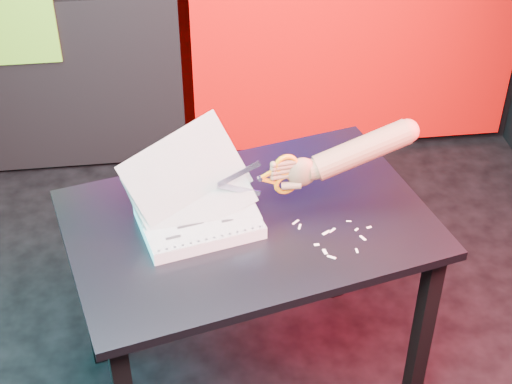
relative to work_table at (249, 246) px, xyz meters
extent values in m
cube|color=black|center=(-0.75, 1.41, -0.20)|extent=(1.30, 0.02, 0.85)
cube|color=black|center=(-0.54, 0.18, -0.29)|extent=(0.06, 0.06, 0.72)
cube|color=black|center=(0.54, -0.18, -0.29)|extent=(0.06, 0.06, 0.72)
cube|color=black|center=(0.39, 0.40, -0.29)|extent=(0.06, 0.06, 0.72)
cube|color=black|center=(0.00, 0.00, 0.09)|extent=(1.22, 0.95, 0.03)
cube|color=silver|center=(-0.15, -0.01, 0.12)|extent=(0.39, 0.32, 0.04)
cube|color=silver|center=(-0.15, -0.01, 0.14)|extent=(0.39, 0.32, 0.00)
cube|color=silver|center=(-0.15, -0.01, 0.15)|extent=(0.38, 0.31, 0.10)
cube|color=silver|center=(-0.16, 0.01, 0.17)|extent=(0.40, 0.29, 0.18)
cube|color=silver|center=(-0.17, 0.02, 0.22)|extent=(0.40, 0.26, 0.25)
cube|color=silver|center=(-0.18, 0.04, 0.27)|extent=(0.40, 0.22, 0.30)
cylinder|color=black|center=(-0.27, -0.16, 0.15)|extent=(0.01, 0.01, 0.00)
cylinder|color=black|center=(-0.25, -0.15, 0.15)|extent=(0.01, 0.01, 0.00)
cylinder|color=black|center=(-0.23, -0.14, 0.15)|extent=(0.01, 0.01, 0.00)
cylinder|color=black|center=(-0.20, -0.14, 0.15)|extent=(0.01, 0.01, 0.00)
cylinder|color=black|center=(-0.18, -0.13, 0.15)|extent=(0.01, 0.01, 0.00)
cylinder|color=black|center=(-0.16, -0.13, 0.15)|extent=(0.01, 0.01, 0.00)
cylinder|color=black|center=(-0.13, -0.12, 0.15)|extent=(0.01, 0.01, 0.00)
cylinder|color=black|center=(-0.11, -0.12, 0.15)|extent=(0.01, 0.01, 0.00)
cylinder|color=black|center=(-0.09, -0.11, 0.15)|extent=(0.01, 0.01, 0.00)
cylinder|color=black|center=(-0.07, -0.11, 0.15)|extent=(0.01, 0.01, 0.00)
cylinder|color=black|center=(-0.04, -0.10, 0.15)|extent=(0.01, 0.01, 0.00)
cylinder|color=black|center=(-0.02, -0.09, 0.15)|extent=(0.01, 0.01, 0.00)
cylinder|color=black|center=(0.00, -0.09, 0.15)|extent=(0.01, 0.01, 0.00)
cylinder|color=black|center=(0.02, -0.08, 0.15)|extent=(0.01, 0.01, 0.00)
cylinder|color=black|center=(-0.32, 0.06, 0.15)|extent=(0.01, 0.01, 0.00)
cylinder|color=black|center=(-0.30, 0.07, 0.15)|extent=(0.01, 0.01, 0.00)
cylinder|color=black|center=(-0.28, 0.08, 0.15)|extent=(0.01, 0.01, 0.00)
cylinder|color=black|center=(-0.26, 0.08, 0.15)|extent=(0.01, 0.01, 0.00)
cylinder|color=black|center=(-0.23, 0.09, 0.15)|extent=(0.01, 0.01, 0.00)
cylinder|color=black|center=(-0.21, 0.09, 0.15)|extent=(0.01, 0.01, 0.00)
cylinder|color=black|center=(-0.19, 0.10, 0.15)|extent=(0.01, 0.01, 0.00)
cylinder|color=black|center=(-0.17, 0.10, 0.15)|extent=(0.01, 0.01, 0.00)
cylinder|color=black|center=(-0.14, 0.11, 0.15)|extent=(0.01, 0.01, 0.00)
cylinder|color=black|center=(-0.12, 0.11, 0.15)|extent=(0.01, 0.01, 0.00)
cylinder|color=black|center=(-0.10, 0.12, 0.15)|extent=(0.01, 0.01, 0.00)
cylinder|color=black|center=(-0.07, 0.12, 0.15)|extent=(0.01, 0.01, 0.00)
cylinder|color=black|center=(-0.05, 0.13, 0.15)|extent=(0.01, 0.01, 0.00)
cylinder|color=black|center=(-0.03, 0.14, 0.15)|extent=(0.01, 0.01, 0.00)
cube|color=black|center=(-0.24, 0.01, 0.15)|extent=(0.06, 0.03, 0.00)
cube|color=black|center=(-0.14, 0.02, 0.15)|extent=(0.05, 0.02, 0.00)
cube|color=black|center=(-0.18, -0.05, 0.15)|extent=(0.08, 0.03, 0.00)
cube|color=black|center=(-0.07, -0.05, 0.15)|extent=(0.04, 0.02, 0.00)
cube|color=black|center=(-0.23, -0.10, 0.15)|extent=(0.05, 0.02, 0.00)
cube|color=black|center=(-0.12, 0.07, 0.15)|extent=(0.05, 0.02, 0.00)
cube|color=#9FA0BA|center=(-0.03, 0.02, 0.27)|extent=(0.13, 0.02, 0.07)
cube|color=#9FA0BA|center=(-0.03, 0.02, 0.21)|extent=(0.13, 0.02, 0.07)
cylinder|color=#9FA0BA|center=(0.04, 0.03, 0.24)|extent=(0.02, 0.01, 0.01)
cube|color=orange|center=(0.06, 0.03, 0.23)|extent=(0.05, 0.02, 0.03)
cube|color=orange|center=(0.06, 0.03, 0.25)|extent=(0.05, 0.02, 0.03)
torus|color=orange|center=(0.12, 0.04, 0.27)|extent=(0.07, 0.02, 0.07)
torus|color=orange|center=(0.12, 0.04, 0.20)|extent=(0.07, 0.02, 0.07)
ellipsoid|color=brown|center=(0.16, 0.04, 0.24)|extent=(0.09, 0.06, 0.10)
cylinder|color=brown|center=(0.12, 0.04, 0.23)|extent=(0.08, 0.03, 0.02)
cylinder|color=brown|center=(0.12, 0.04, 0.25)|extent=(0.07, 0.03, 0.02)
cylinder|color=brown|center=(0.12, 0.04, 0.27)|extent=(0.06, 0.03, 0.02)
cylinder|color=brown|center=(0.12, 0.04, 0.28)|extent=(0.06, 0.03, 0.02)
cylinder|color=brown|center=(0.13, 0.03, 0.20)|extent=(0.06, 0.03, 0.03)
cylinder|color=brown|center=(0.21, 0.05, 0.24)|extent=(0.06, 0.07, 0.07)
cylinder|color=brown|center=(0.35, 0.07, 0.29)|extent=(0.31, 0.12, 0.16)
sphere|color=brown|center=(0.49, 0.08, 0.33)|extent=(0.07, 0.07, 0.07)
cube|color=beige|center=(0.15, -0.05, 0.10)|extent=(0.01, 0.02, 0.00)
cube|color=beige|center=(0.24, -0.08, 0.10)|extent=(0.02, 0.02, 0.00)
cube|color=beige|center=(0.31, -0.08, 0.10)|extent=(0.01, 0.01, 0.00)
cube|color=beige|center=(0.18, -0.14, 0.10)|extent=(0.02, 0.01, 0.00)
cube|color=beige|center=(0.22, -0.19, 0.10)|extent=(0.03, 0.02, 0.00)
cube|color=beige|center=(0.22, -0.09, 0.10)|extent=(0.03, 0.02, 0.00)
cube|color=beige|center=(0.20, -0.17, 0.10)|extent=(0.01, 0.02, 0.00)
cube|color=beige|center=(0.30, -0.04, 0.10)|extent=(0.02, 0.01, 0.00)
cube|color=beige|center=(0.35, -0.08, 0.10)|extent=(0.02, 0.01, 0.00)
cube|color=beige|center=(0.14, -0.03, 0.10)|extent=(0.02, 0.02, 0.00)
cube|color=beige|center=(0.32, -0.12, 0.10)|extent=(0.02, 0.03, 0.00)
cube|color=beige|center=(0.29, -0.18, 0.10)|extent=(0.01, 0.02, 0.00)
camera|label=1|loc=(-0.20, -1.82, 1.61)|focal=55.00mm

